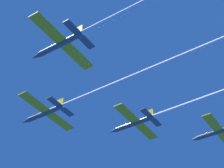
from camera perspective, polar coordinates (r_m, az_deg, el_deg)
The scene contains 3 objects.
jet_lead at distance 95.25m, azimuth -1.26°, elevation -0.71°, with size 18.95×62.00×3.14m.
jet_left_wing at distance 80.90m, azimuth 0.34°, elevation 9.52°, with size 18.95×52.41×3.14m.
jet_right_wing at distance 102.32m, azimuth 10.55°, elevation -2.92°, with size 18.95×55.56×3.14m.
Camera 1 is at (-60.80, -59.61, -60.33)m, focal length 64.17 mm.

